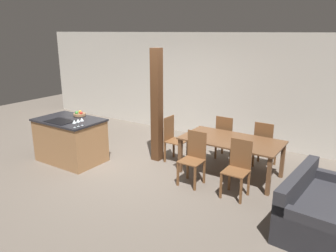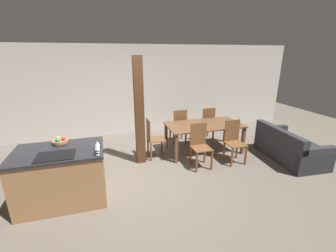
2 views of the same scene
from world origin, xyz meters
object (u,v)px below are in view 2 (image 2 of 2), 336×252
(kitchen_island, at_px, (62,176))
(dining_chair_head_end, at_px, (153,138))
(dining_chair_near_left, at_px, (200,145))
(dining_chair_far_right, at_px, (207,123))
(timber_post, at_px, (139,112))
(dining_table, at_px, (204,127))
(wine_glass_middle, at_px, (97,146))
(wine_glass_far, at_px, (97,143))
(couch, at_px, (289,148))
(fruit_bowl, at_px, (60,141))
(dining_chair_near_right, at_px, (234,141))
(wine_glass_near, at_px, (97,148))
(dining_chair_far_left, at_px, (179,126))

(kitchen_island, relative_size, dining_chair_head_end, 1.44)
(dining_chair_near_left, relative_size, dining_chair_far_right, 1.00)
(dining_chair_far_right, xyz_separation_m, dining_chair_head_end, (-1.75, -0.72, 0.00))
(dining_chair_head_end, relative_size, timber_post, 0.41)
(dining_table, xyz_separation_m, dining_chair_far_right, (0.43, 0.72, -0.13))
(kitchen_island, distance_m, dining_table, 3.40)
(kitchen_island, relative_size, wine_glass_middle, 9.09)
(timber_post, bearing_deg, wine_glass_far, -124.97)
(dining_chair_far_right, relative_size, dining_chair_head_end, 1.00)
(wine_glass_middle, xyz_separation_m, wine_glass_far, (0.00, 0.09, 0.00))
(kitchen_island, xyz_separation_m, couch, (4.95, 0.22, -0.19))
(couch, bearing_deg, dining_chair_near_left, 87.14)
(fruit_bowl, bearing_deg, kitchen_island, -89.19)
(dining_table, bearing_deg, timber_post, -175.37)
(wine_glass_far, bearing_deg, dining_chair_near_right, 13.14)
(wine_glass_near, xyz_separation_m, dining_chair_near_right, (2.98, 0.88, -0.55))
(dining_chair_near_right, xyz_separation_m, dining_chair_far_right, (0.00, 1.44, 0.00))
(wine_glass_far, bearing_deg, dining_chair_far_left, 45.08)
(dining_chair_near_right, bearing_deg, wine_glass_far, -166.86)
(wine_glass_far, distance_m, dining_chair_near_left, 2.30)
(wine_glass_near, relative_size, dining_chair_far_left, 0.16)
(fruit_bowl, bearing_deg, dining_chair_far_left, 30.61)
(kitchen_island, bearing_deg, dining_chair_head_end, 33.28)
(fruit_bowl, relative_size, dining_chair_far_left, 0.27)
(dining_table, relative_size, dining_chair_far_left, 1.94)
(wine_glass_middle, bearing_deg, timber_post, 56.92)
(dining_chair_near_right, bearing_deg, wine_glass_middle, -165.15)
(wine_glass_near, distance_m, dining_chair_head_end, 2.09)
(wine_glass_far, relative_size, dining_chair_far_right, 0.16)
(dining_chair_head_end, bearing_deg, dining_chair_near_left, -128.60)
(fruit_bowl, height_order, timber_post, timber_post)
(couch, xyz_separation_m, timber_post, (-3.43, 0.86, 0.93))
(dining_table, distance_m, dining_chair_head_end, 1.33)
(fruit_bowl, relative_size, wine_glass_near, 1.71)
(wine_glass_middle, distance_m, dining_chair_near_left, 2.33)
(wine_glass_near, distance_m, couch, 4.43)
(kitchen_island, xyz_separation_m, dining_chair_far_left, (2.75, 1.93, 0.04))
(fruit_bowl, height_order, dining_chair_near_right, fruit_bowl)
(kitchen_island, height_order, dining_chair_head_end, dining_chair_head_end)
(fruit_bowl, distance_m, wine_glass_far, 0.81)
(wine_glass_near, distance_m, dining_chair_near_left, 2.37)
(dining_chair_near_right, distance_m, couch, 1.39)
(dining_chair_near_left, relative_size, dining_chair_far_left, 1.00)
(fruit_bowl, relative_size, couch, 0.16)
(wine_glass_near, xyz_separation_m, dining_chair_far_right, (2.98, 2.32, -0.55))
(wine_glass_far, xyz_separation_m, timber_post, (0.89, 1.28, 0.14))
(dining_table, relative_size, dining_chair_near_left, 1.94)
(kitchen_island, relative_size, dining_chair_far_left, 1.44)
(kitchen_island, distance_m, wine_glass_far, 0.88)
(fruit_bowl, height_order, dining_table, fruit_bowl)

